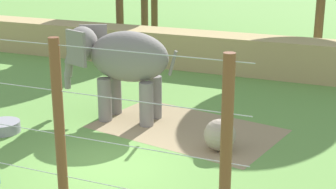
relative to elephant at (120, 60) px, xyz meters
The scene contains 7 objects.
ground_plane 4.45m from the elephant, 65.55° to the right, with size 120.00×120.00×0.00m, color #609342.
dirt_patch 3.25m from the elephant, ahead, with size 6.00×3.65×0.01m, color #937F5B.
embankment_wall 8.16m from the elephant, 78.37° to the left, with size 36.00×1.80×1.72m, color tan.
elephant is the anchor object (origin of this frame).
enrichment_ball 4.57m from the elephant, 19.04° to the right, with size 0.97×0.97×0.97m, color gray.
cable_fence 6.15m from the elephant, 74.80° to the right, with size 8.85×0.25×4.03m.
water_tub 4.44m from the elephant, 137.01° to the right, with size 1.10×1.10×0.35m.
Camera 1 is at (6.55, -11.52, 6.12)m, focal length 54.91 mm.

